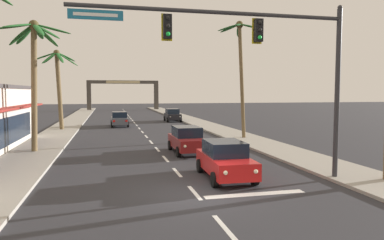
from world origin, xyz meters
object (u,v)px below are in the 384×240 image
object	(u,v)px
palm_left_third	(58,77)
town_gateway_arch	(123,91)
traffic_signal_mast	(263,51)
palm_left_second	(34,56)
sedan_third_in_queue	(187,139)
palm_right_second	(240,55)
sedan_oncoming_far	(119,119)
sedan_lead_at_stop_bar	(225,159)
sedan_parked_nearest_kerb	(172,115)

from	to	relation	value
palm_left_third	town_gateway_arch	world-z (taller)	palm_left_third
traffic_signal_mast	palm_left_second	distance (m)	15.03
sedan_third_in_queue	palm_right_second	distance (m)	9.92
sedan_oncoming_far	palm_left_third	world-z (taller)	palm_left_third
traffic_signal_mast	palm_left_third	size ratio (longest dim) A/B	1.40
sedan_lead_at_stop_bar	palm_left_second	world-z (taller)	palm_left_second
sedan_lead_at_stop_bar	palm_left_third	bearing A→B (deg)	113.52
traffic_signal_mast	sedan_third_in_queue	world-z (taller)	traffic_signal_mast
sedan_third_in_queue	palm_right_second	xyz separation A→B (m)	(5.66, 5.42, 6.08)
sedan_third_in_queue	town_gateway_arch	distance (m)	57.05
sedan_lead_at_stop_bar	palm_left_third	world-z (taller)	palm_left_third
palm_left_second	town_gateway_arch	xyz separation A→B (m)	(7.70, 54.89, -1.91)
sedan_lead_at_stop_bar	palm_left_third	xyz separation A→B (m)	(-9.97, 22.92, 4.59)
palm_left_third	palm_right_second	bearing A→B (deg)	-34.10
palm_left_third	sedan_oncoming_far	bearing A→B (deg)	27.86
palm_left_third	sedan_lead_at_stop_bar	bearing A→B (deg)	-66.48
traffic_signal_mast	town_gateway_arch	distance (m)	65.45
palm_left_third	sedan_parked_nearest_kerb	bearing A→B (deg)	33.74
palm_left_second	town_gateway_arch	world-z (taller)	palm_left_second
traffic_signal_mast	sedan_third_in_queue	distance (m)	9.76
sedan_third_in_queue	palm_right_second	world-z (taller)	palm_right_second
palm_left_second	palm_right_second	xyz separation A→B (m)	(15.05, 3.38, 0.80)
sedan_oncoming_far	palm_left_second	world-z (taller)	palm_left_second
traffic_signal_mast	palm_right_second	xyz separation A→B (m)	(4.29, 13.85, 1.37)
sedan_oncoming_far	palm_left_third	distance (m)	8.26
sedan_oncoming_far	town_gateway_arch	xyz separation A→B (m)	(2.00, 37.85, 3.37)
sedan_lead_at_stop_bar	sedan_parked_nearest_kerb	distance (m)	31.89
palm_right_second	traffic_signal_mast	bearing A→B (deg)	-107.21
sedan_parked_nearest_kerb	palm_left_second	world-z (taller)	palm_left_second
traffic_signal_mast	palm_left_third	bearing A→B (deg)	114.62
sedan_parked_nearest_kerb	palm_left_third	size ratio (longest dim) A/B	0.55
sedan_third_in_queue	palm_left_third	size ratio (longest dim) A/B	0.55
sedan_parked_nearest_kerb	palm_left_third	bearing A→B (deg)	-146.26
palm_left_third	traffic_signal_mast	bearing A→B (deg)	-65.38
sedan_oncoming_far	town_gateway_arch	distance (m)	38.05
traffic_signal_mast	town_gateway_arch	bearing A→B (deg)	92.68
palm_left_second	palm_left_third	size ratio (longest dim) A/B	1.03
sedan_lead_at_stop_bar	sedan_third_in_queue	xyz separation A→B (m)	(-0.20, 7.05, 0.00)
sedan_oncoming_far	sedan_parked_nearest_kerb	bearing A→B (deg)	38.19
sedan_oncoming_far	sedan_parked_nearest_kerb	size ratio (longest dim) A/B	1.00
sedan_lead_at_stop_bar	sedan_oncoming_far	size ratio (longest dim) A/B	1.01
town_gateway_arch	palm_right_second	bearing A→B (deg)	-81.88
sedan_oncoming_far	sedan_parked_nearest_kerb	world-z (taller)	same
sedan_lead_at_stop_bar	town_gateway_arch	xyz separation A→B (m)	(-1.90, 63.98, 3.37)
traffic_signal_mast	town_gateway_arch	size ratio (longest dim) A/B	0.74
traffic_signal_mast	sedan_oncoming_far	world-z (taller)	traffic_signal_mast
sedan_parked_nearest_kerb	palm_right_second	world-z (taller)	palm_right_second
sedan_lead_at_stop_bar	sedan_parked_nearest_kerb	size ratio (longest dim) A/B	1.00
town_gateway_arch	palm_left_third	bearing A→B (deg)	-101.12
palm_left_third	palm_right_second	size ratio (longest dim) A/B	0.84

